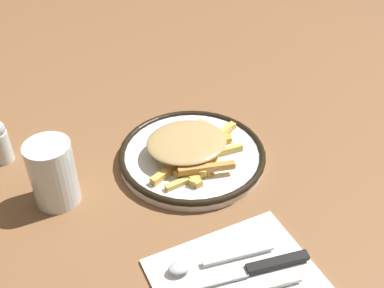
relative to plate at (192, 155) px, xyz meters
name	(u,v)px	position (x,y,z in m)	size (l,w,h in m)	color
ground_plane	(192,160)	(0.00, 0.00, -0.01)	(2.60, 2.60, 0.00)	brown
plate	(192,155)	(0.00, 0.00, 0.00)	(0.26, 0.26, 0.02)	white
fries_heap	(192,147)	(-0.01, 0.00, 0.02)	(0.17, 0.20, 0.04)	#E1B151
napkin	(236,276)	(-0.25, 0.04, -0.01)	(0.16, 0.22, 0.01)	white
knife	(249,269)	(-0.25, 0.02, 0.00)	(0.03, 0.21, 0.01)	black
spoon	(203,262)	(-0.22, 0.07, 0.00)	(0.03, 0.15, 0.01)	silver
water_glass	(53,173)	(-0.01, 0.23, 0.04)	(0.07, 0.07, 0.11)	silver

